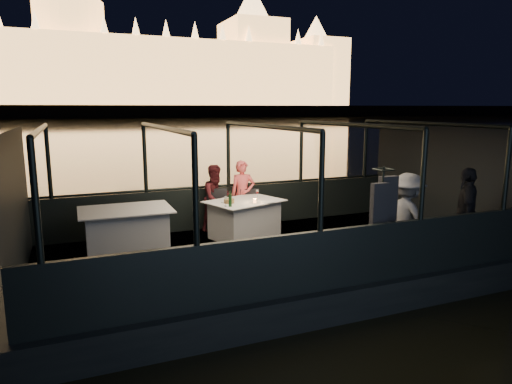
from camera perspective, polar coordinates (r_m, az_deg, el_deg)
name	(u,v)px	position (r m, az deg, el deg)	size (l,w,h in m)	color
river_water	(87,126)	(87.56, -20.40, 7.78)	(500.00, 500.00, 0.00)	black
boat_hull	(264,277)	(8.69, 1.02, -10.55)	(8.60, 4.40, 1.00)	black
boat_deck	(264,252)	(8.53, 1.03, -7.54)	(8.00, 4.00, 0.04)	black
gunwale_port	(229,206)	(10.21, -3.41, -1.80)	(8.00, 0.08, 0.90)	black
gunwale_starboard	(319,261)	(6.69, 7.93, -8.54)	(8.00, 0.08, 0.90)	black
cabin_glass_port	(228,155)	(10.03, -3.49, 4.63)	(8.00, 0.02, 1.40)	#99B2B2
cabin_glass_starboard	(321,182)	(6.41, 8.18, 1.23)	(8.00, 0.02, 1.40)	#99B2B2
cabin_roof_glass	(265,126)	(8.12, 1.08, 8.23)	(8.00, 4.00, 0.02)	#99B2B2
end_wall_fore	(17,209)	(7.63, -27.74, -1.84)	(0.02, 4.00, 2.30)	black
end_wall_aft	(436,178)	(10.47, 21.59, 1.68)	(0.02, 4.00, 2.30)	black
canopy_ribs	(264,190)	(8.24, 1.06, 0.22)	(8.00, 4.00, 2.30)	black
embankment	(74,113)	(217.48, -21.77, 9.18)	(400.00, 140.00, 6.00)	#423D33
parliament_building	(70,34)	(184.30, -22.21, 17.80)	(220.00, 32.00, 60.00)	#F2D18C
dining_table_central	(245,219)	(9.33, -1.44, -3.38)	(1.45, 1.05, 0.77)	silver
dining_table_aft	(127,234)	(8.54, -15.85, -5.08)	(1.60, 1.16, 0.85)	silver
chair_port_left	(220,213)	(9.60, -4.55, -2.61)	(0.43, 0.43, 0.92)	black
chair_port_right	(252,210)	(9.84, -0.46, -2.25)	(0.41, 0.41, 0.87)	black
coat_stand	(381,219)	(7.44, 15.37, -3.26)	(0.48, 0.38, 1.73)	black
person_woman_coral	(243,194)	(9.99, -1.66, -0.31)	(0.54, 0.36, 1.49)	#F35958
person_man_maroon	(216,196)	(9.79, -4.99, -0.56)	(0.69, 0.53, 1.43)	#3F1115
passenger_stripe	(407,214)	(8.16, 18.41, -2.58)	(1.00, 0.56, 1.55)	silver
passenger_dark	(466,210)	(8.86, 24.78, -2.01)	(0.94, 0.40, 1.61)	black
wine_bottle	(230,199)	(8.67, -3.25, -0.86)	(0.06, 0.06, 0.30)	#123415
bread_basket	(229,201)	(9.02, -3.39, -1.14)	(0.21, 0.21, 0.08)	brown
amber_candle	(255,201)	(9.03, -0.17, -1.11)	(0.06, 0.06, 0.08)	orange
plate_near	(267,202)	(9.10, 1.43, -1.23)	(0.27, 0.27, 0.02)	silver
plate_far	(227,202)	(9.10, -3.70, -1.24)	(0.22, 0.22, 0.01)	white
wine_glass_white	(225,201)	(8.72, -3.84, -1.18)	(0.06, 0.06, 0.19)	silver
wine_glass_red	(257,195)	(9.30, 0.17, -0.42)	(0.07, 0.07, 0.21)	silver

